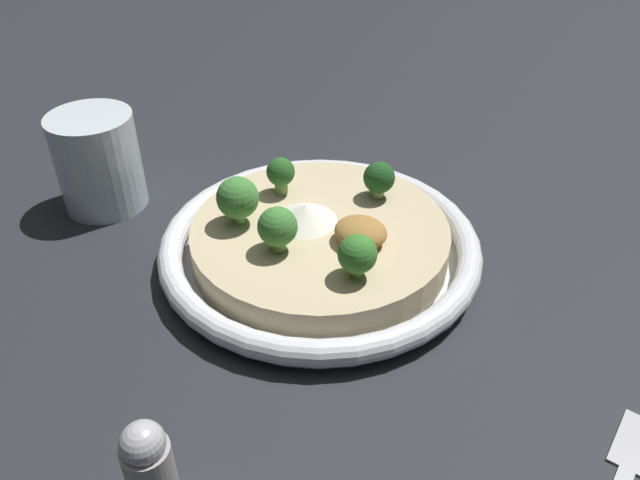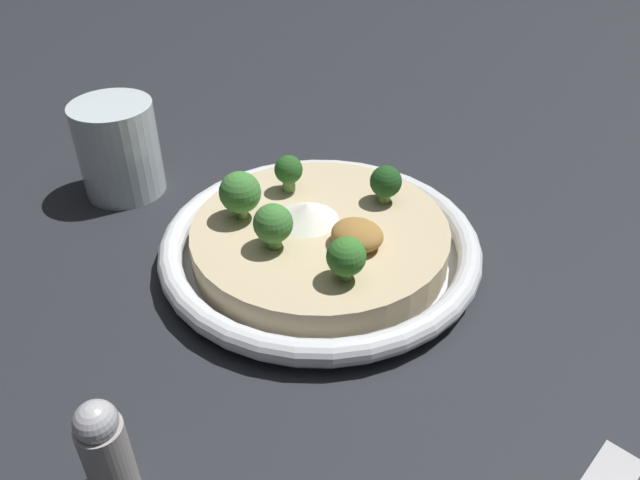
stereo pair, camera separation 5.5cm
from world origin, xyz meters
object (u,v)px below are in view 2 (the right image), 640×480
Objects in this scene: broccoli_back_right at (386,182)px; drinking_glass at (119,149)px; broccoli_right at (346,257)px; broccoli_front_left at (240,193)px; pepper_shaker at (105,450)px; broccoli_front at (273,224)px; broccoli_left at (289,171)px; risotto_bowl at (320,244)px.

drinking_glass is at bearing -155.24° from broccoli_back_right.
broccoli_front_left is (-0.12, 0.01, 0.00)m from broccoli_right.
drinking_glass is 1.27× the size of pepper_shaker.
broccoli_left is at bearing 125.39° from broccoli_front.
pepper_shaker reaches higher than broccoli_left.
risotto_bowl is 7.96× the size of broccoli_left.
broccoli_front is 0.52× the size of pepper_shaker.
broccoli_front_left is 0.46× the size of drinking_glass.
broccoli_front is at bearing -54.61° from broccoli_left.
broccoli_left is 0.30m from pepper_shaker.
broccoli_back_right is at bearing 24.76° from drinking_glass.
broccoli_back_right is at bearing 52.92° from broccoli_front_left.
broccoli_left is (-0.06, 0.03, 0.04)m from risotto_bowl.
pepper_shaker is (0.12, -0.28, -0.02)m from broccoli_left.
drinking_glass is (-0.17, -0.07, -0.01)m from broccoli_left.
broccoli_front reaches higher than broccoli_left.
broccoli_back_right is 0.12m from broccoli_front.
risotto_bowl is 0.24m from drinking_glass.
broccoli_back_right is at bearing 96.74° from pepper_shaker.
drinking_glass reaches higher than broccoli_front_left.
drinking_glass is at bearing -176.57° from broccoli_front_left.
risotto_bowl is at bearing 102.52° from pepper_shaker.
broccoli_left is 0.81× the size of broccoli_front_left.
broccoli_right is 0.14m from broccoli_left.
broccoli_back_right is at bearing 76.70° from broccoli_front.
broccoli_front_left is (-0.08, -0.11, 0.01)m from broccoli_back_right.
broccoli_right is at bearing 88.49° from pepper_shaker.
broccoli_front_left is at bearing 177.58° from broccoli_right.
broccoli_front_left reaches higher than broccoli_right.
pepper_shaker is (0.12, -0.22, -0.02)m from broccoli_front_left.
drinking_glass is at bearing -168.98° from risotto_bowl.
broccoli_back_right is 0.98× the size of broccoli_left.
broccoli_front_left reaches higher than broccoli_front.
broccoli_front_left is 0.58× the size of pepper_shaker.
drinking_glass reaches higher than broccoli_right.
risotto_bowl is 7.65× the size of broccoli_right.
broccoli_left is at bearing 157.51° from risotto_bowl.
pepper_shaker is (0.29, -0.21, -0.01)m from drinking_glass.
risotto_bowl is at bearing 11.02° from drinking_glass.
broccoli_back_right is 0.36× the size of drinking_glass.
drinking_glass is at bearing 179.56° from broccoli_front.
broccoli_left is at bearing 112.85° from pepper_shaker.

